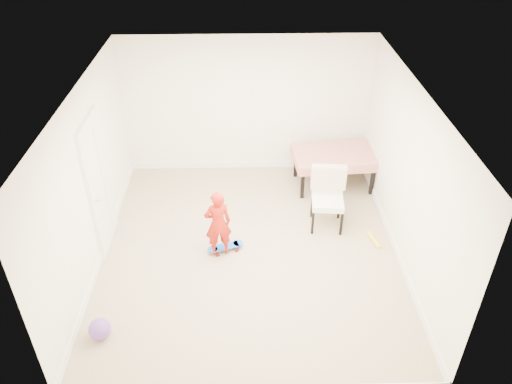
{
  "coord_description": "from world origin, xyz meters",
  "views": [
    {
      "loc": [
        -0.06,
        -5.9,
        5.07
      ],
      "look_at": [
        0.1,
        0.2,
        0.95
      ],
      "focal_mm": 35.0,
      "sensor_mm": 36.0,
      "label": 1
    }
  ],
  "objects_px": {
    "dining_table": "(333,169)",
    "balloon": "(100,329)",
    "skateboard": "(226,248)",
    "dining_chair": "(328,200)",
    "child": "(218,225)"
  },
  "relations": [
    {
      "from": "dining_table",
      "to": "balloon",
      "type": "bearing_deg",
      "value": -139.3
    },
    {
      "from": "dining_table",
      "to": "skateboard",
      "type": "distance_m",
      "value": 2.66
    },
    {
      "from": "dining_chair",
      "to": "skateboard",
      "type": "distance_m",
      "value": 1.8
    },
    {
      "from": "skateboard",
      "to": "child",
      "type": "height_order",
      "value": "child"
    },
    {
      "from": "child",
      "to": "dining_table",
      "type": "bearing_deg",
      "value": -149.9
    },
    {
      "from": "skateboard",
      "to": "balloon",
      "type": "xyz_separation_m",
      "value": [
        -1.54,
        -1.64,
        0.1
      ]
    },
    {
      "from": "dining_table",
      "to": "skateboard",
      "type": "bearing_deg",
      "value": -140.91
    },
    {
      "from": "skateboard",
      "to": "child",
      "type": "distance_m",
      "value": 0.52
    },
    {
      "from": "dining_table",
      "to": "skateboard",
      "type": "xyz_separation_m",
      "value": [
        -1.93,
        -1.82,
        -0.29
      ]
    },
    {
      "from": "dining_table",
      "to": "skateboard",
      "type": "relative_size",
      "value": 2.52
    },
    {
      "from": "dining_table",
      "to": "balloon",
      "type": "xyz_separation_m",
      "value": [
        -3.46,
        -3.45,
        -0.2
      ]
    },
    {
      "from": "skateboard",
      "to": "dining_table",
      "type": "bearing_deg",
      "value": 24.37
    },
    {
      "from": "dining_chair",
      "to": "skateboard",
      "type": "xyz_separation_m",
      "value": [
        -1.63,
        -0.59,
        -0.47
      ]
    },
    {
      "from": "skateboard",
      "to": "dining_chair",
      "type": "bearing_deg",
      "value": 0.86
    },
    {
      "from": "skateboard",
      "to": "balloon",
      "type": "height_order",
      "value": "balloon"
    }
  ]
}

